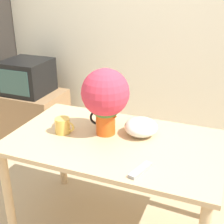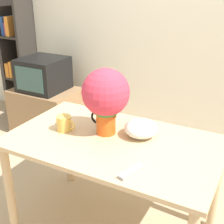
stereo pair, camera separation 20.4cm
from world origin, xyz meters
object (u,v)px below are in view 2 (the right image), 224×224
at_px(flower_vase, 106,97).
at_px(coffee_mug, 64,123).
at_px(white_bowl, 141,128).
at_px(tv_set, 43,74).

xyz_separation_m(flower_vase, coffee_mug, (-0.27, -0.10, -0.21)).
height_order(white_bowl, tv_set, tv_set).
relative_size(flower_vase, coffee_mug, 3.20).
xyz_separation_m(coffee_mug, white_bowl, (0.50, 0.17, 0.01)).
height_order(flower_vase, tv_set, flower_vase).
bearing_deg(coffee_mug, tv_set, 135.12).
xyz_separation_m(coffee_mug, tv_set, (-1.09, 1.08, -0.08)).
bearing_deg(tv_set, coffee_mug, -44.88).
bearing_deg(tv_set, flower_vase, -35.82).
bearing_deg(white_bowl, coffee_mug, -161.37).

